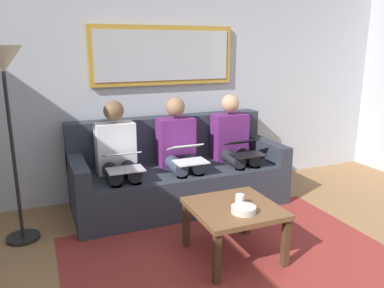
% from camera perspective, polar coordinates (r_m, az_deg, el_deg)
% --- Properties ---
extents(wall_rear, '(6.00, 0.12, 2.60)m').
position_cam_1_polar(wall_rear, '(4.40, -4.55, 9.67)').
color(wall_rear, '#B7BCC6').
rests_on(wall_rear, ground_plane).
extents(area_rug, '(2.60, 1.80, 0.01)m').
position_cam_1_polar(area_rug, '(3.23, 6.03, -16.50)').
color(area_rug, maroon).
rests_on(area_rug, ground_plane).
extents(couch, '(2.20, 0.90, 0.90)m').
position_cam_1_polar(couch, '(4.15, -2.21, -4.55)').
color(couch, '#2D333D').
rests_on(couch, ground_plane).
extents(framed_mirror, '(1.61, 0.05, 0.63)m').
position_cam_1_polar(framed_mirror, '(4.30, -4.22, 12.90)').
color(framed_mirror, '#B7892D').
extents(coffee_table, '(0.66, 0.66, 0.43)m').
position_cam_1_polar(coffee_table, '(3.11, 6.23, -10.09)').
color(coffee_table, brown).
rests_on(coffee_table, ground_plane).
extents(cup, '(0.07, 0.07, 0.09)m').
position_cam_1_polar(cup, '(3.09, 7.07, -8.19)').
color(cup, silver).
rests_on(cup, coffee_table).
extents(bowl, '(0.19, 0.19, 0.05)m').
position_cam_1_polar(bowl, '(2.97, 7.62, -9.57)').
color(bowl, beige).
rests_on(bowl, coffee_table).
extents(person_left, '(0.38, 0.58, 1.14)m').
position_cam_1_polar(person_left, '(4.26, 6.16, 0.05)').
color(person_left, '#66236B').
rests_on(person_left, couch).
extents(laptop_black, '(0.34, 0.34, 0.15)m').
position_cam_1_polar(laptop_black, '(4.06, 7.79, -0.53)').
color(laptop_black, black).
extents(person_middle, '(0.38, 0.58, 1.14)m').
position_cam_1_polar(person_middle, '(4.01, -1.91, -0.81)').
color(person_middle, '#66236B').
rests_on(person_middle, couch).
extents(laptop_white, '(0.31, 0.37, 0.16)m').
position_cam_1_polar(laptop_white, '(3.79, -0.66, -1.38)').
color(laptop_white, white).
extents(person_right, '(0.38, 0.58, 1.14)m').
position_cam_1_polar(person_right, '(3.84, -10.89, -1.76)').
color(person_right, silver).
rests_on(person_right, couch).
extents(laptop_silver, '(0.33, 0.35, 0.15)m').
position_cam_1_polar(laptop_silver, '(3.60, -10.11, -2.47)').
color(laptop_silver, silver).
extents(standing_lamp, '(0.32, 0.32, 1.66)m').
position_cam_1_polar(standing_lamp, '(3.44, -25.94, 8.18)').
color(standing_lamp, black).
rests_on(standing_lamp, ground_plane).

